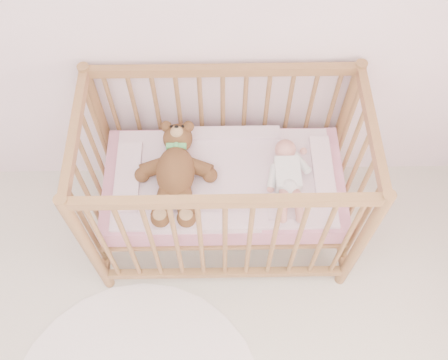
{
  "coord_description": "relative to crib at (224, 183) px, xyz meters",
  "views": [
    {
      "loc": [
        0.43,
        0.31,
        2.72
      ],
      "look_at": [
        0.45,
        1.55,
        0.62
      ],
      "focal_mm": 40.0,
      "sensor_mm": 36.0,
      "label": 1
    }
  ],
  "objects": [
    {
      "name": "baby",
      "position": [
        0.31,
        -0.02,
        0.14
      ],
      "size": [
        0.23,
        0.48,
        0.12
      ],
      "primitive_type": null,
      "rotation": [
        0.0,
        0.0,
        0.0
      ],
      "color": "white",
      "rests_on": "blanket"
    },
    {
      "name": "crib",
      "position": [
        0.0,
        0.0,
        0.0
      ],
      "size": [
        1.36,
        0.76,
        1.0
      ],
      "primitive_type": null,
      "color": "#A06844",
      "rests_on": "floor"
    },
    {
      "name": "mattress",
      "position": [
        -0.0,
        0.0,
        -0.01
      ],
      "size": [
        1.22,
        0.62,
        0.13
      ],
      "primitive_type": "cube",
      "color": "pink",
      "rests_on": "crib"
    },
    {
      "name": "blanket",
      "position": [
        -0.0,
        0.0,
        0.06
      ],
      "size": [
        1.1,
        0.58,
        0.06
      ],
      "primitive_type": null,
      "color": "pink",
      "rests_on": "mattress"
    },
    {
      "name": "teddy_bear",
      "position": [
        -0.24,
        -0.02,
        0.15
      ],
      "size": [
        0.43,
        0.61,
        0.17
      ],
      "primitive_type": null,
      "rotation": [
        0.0,
        0.0,
        -0.02
      ],
      "color": "brown",
      "rests_on": "blanket"
    }
  ]
}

